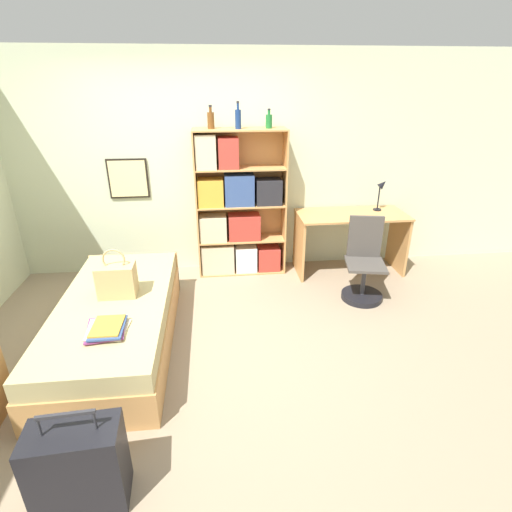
{
  "coord_description": "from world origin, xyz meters",
  "views": [
    {
      "loc": [
        0.28,
        -3.18,
        2.27
      ],
      "look_at": [
        0.64,
        0.21,
        0.75
      ],
      "focal_mm": 28.0,
      "sensor_mm": 36.0,
      "label": 1
    }
  ],
  "objects_px": {
    "bookcase": "(235,213)",
    "desk_lamp": "(381,189)",
    "book_stack_on_bed": "(107,328)",
    "bottle_clear": "(269,121)",
    "handbag": "(117,280)",
    "bottle_green": "(211,120)",
    "desk": "(350,231)",
    "bed": "(117,322)",
    "bottle_brown": "(238,118)",
    "desk_chair": "(363,273)",
    "suitcase": "(79,467)"
  },
  "relations": [
    {
      "from": "bookcase",
      "to": "desk_lamp",
      "type": "relative_size",
      "value": 4.45
    },
    {
      "from": "bottle_clear",
      "to": "suitcase",
      "type": "bearing_deg",
      "value": -116.35
    },
    {
      "from": "bed",
      "to": "book_stack_on_bed",
      "type": "relative_size",
      "value": 5.32
    },
    {
      "from": "bottle_green",
      "to": "desk_chair",
      "type": "xyz_separation_m",
      "value": [
        1.61,
        -0.82,
        -1.56
      ]
    },
    {
      "from": "bottle_brown",
      "to": "desk_chair",
      "type": "bearing_deg",
      "value": -30.9
    },
    {
      "from": "book_stack_on_bed",
      "to": "bookcase",
      "type": "xyz_separation_m",
      "value": [
        1.11,
        1.93,
        0.28
      ]
    },
    {
      "from": "bottle_clear",
      "to": "desk_lamp",
      "type": "relative_size",
      "value": 0.53
    },
    {
      "from": "bottle_brown",
      "to": "desk_lamp",
      "type": "bearing_deg",
      "value": -0.07
    },
    {
      "from": "bookcase",
      "to": "bottle_clear",
      "type": "height_order",
      "value": "bottle_clear"
    },
    {
      "from": "bed",
      "to": "desk",
      "type": "distance_m",
      "value": 2.91
    },
    {
      "from": "suitcase",
      "to": "bottle_brown",
      "type": "bearing_deg",
      "value": 69.1
    },
    {
      "from": "suitcase",
      "to": "desk_chair",
      "type": "bearing_deg",
      "value": 41.47
    },
    {
      "from": "desk_lamp",
      "to": "bottle_brown",
      "type": "bearing_deg",
      "value": 179.93
    },
    {
      "from": "book_stack_on_bed",
      "to": "bottle_clear",
      "type": "relative_size",
      "value": 1.87
    },
    {
      "from": "bottle_brown",
      "to": "desk_chair",
      "type": "xyz_separation_m",
      "value": [
        1.31,
        -0.79,
        -1.57
      ]
    },
    {
      "from": "bed",
      "to": "desk",
      "type": "xyz_separation_m",
      "value": [
        2.59,
        1.29,
        0.3
      ]
    },
    {
      "from": "book_stack_on_bed",
      "to": "bookcase",
      "type": "relative_size",
      "value": 0.22
    },
    {
      "from": "bookcase",
      "to": "bed",
      "type": "bearing_deg",
      "value": -129.45
    },
    {
      "from": "bottle_clear",
      "to": "desk",
      "type": "bearing_deg",
      "value": -7.48
    },
    {
      "from": "book_stack_on_bed",
      "to": "bottle_clear",
      "type": "height_order",
      "value": "bottle_clear"
    },
    {
      "from": "bed",
      "to": "bottle_brown",
      "type": "distance_m",
      "value": 2.48
    },
    {
      "from": "bottle_green",
      "to": "desk",
      "type": "relative_size",
      "value": 0.19
    },
    {
      "from": "suitcase",
      "to": "desk_chair",
      "type": "height_order",
      "value": "desk_chair"
    },
    {
      "from": "desk_chair",
      "to": "desk_lamp",
      "type": "bearing_deg",
      "value": 61.2
    },
    {
      "from": "bed",
      "to": "suitcase",
      "type": "height_order",
      "value": "suitcase"
    },
    {
      "from": "suitcase",
      "to": "bottle_green",
      "type": "height_order",
      "value": "bottle_green"
    },
    {
      "from": "bottle_brown",
      "to": "desk",
      "type": "bearing_deg",
      "value": -4.65
    },
    {
      "from": "handbag",
      "to": "book_stack_on_bed",
      "type": "relative_size",
      "value": 1.15
    },
    {
      "from": "suitcase",
      "to": "bottle_clear",
      "type": "distance_m",
      "value": 3.65
    },
    {
      "from": "desk",
      "to": "bottle_green",
      "type": "bearing_deg",
      "value": 174.83
    },
    {
      "from": "book_stack_on_bed",
      "to": "bottle_brown",
      "type": "bearing_deg",
      "value": 58.67
    },
    {
      "from": "bottle_clear",
      "to": "desk",
      "type": "height_order",
      "value": "bottle_clear"
    },
    {
      "from": "desk_lamp",
      "to": "desk_chair",
      "type": "bearing_deg",
      "value": -118.8
    },
    {
      "from": "desk",
      "to": "desk_lamp",
      "type": "distance_m",
      "value": 0.63
    },
    {
      "from": "suitcase",
      "to": "desk",
      "type": "relative_size",
      "value": 0.51
    },
    {
      "from": "bookcase",
      "to": "desk",
      "type": "height_order",
      "value": "bookcase"
    },
    {
      "from": "handbag",
      "to": "bottle_brown",
      "type": "bearing_deg",
      "value": 48.07
    },
    {
      "from": "bed",
      "to": "desk_lamp",
      "type": "relative_size",
      "value": 5.26
    },
    {
      "from": "bottle_green",
      "to": "desk_lamp",
      "type": "height_order",
      "value": "bottle_green"
    },
    {
      "from": "handbag",
      "to": "book_stack_on_bed",
      "type": "height_order",
      "value": "handbag"
    },
    {
      "from": "handbag",
      "to": "desk",
      "type": "height_order",
      "value": "handbag"
    },
    {
      "from": "handbag",
      "to": "bed",
      "type": "bearing_deg",
      "value": -115.6
    },
    {
      "from": "bed",
      "to": "bottle_brown",
      "type": "height_order",
      "value": "bottle_brown"
    },
    {
      "from": "bottle_brown",
      "to": "bottle_clear",
      "type": "xyz_separation_m",
      "value": [
        0.34,
        0.02,
        -0.03
      ]
    },
    {
      "from": "bookcase",
      "to": "bottle_green",
      "type": "height_order",
      "value": "bottle_green"
    },
    {
      "from": "handbag",
      "to": "book_stack_on_bed",
      "type": "distance_m",
      "value": 0.6
    },
    {
      "from": "bed",
      "to": "suitcase",
      "type": "relative_size",
      "value": 3.1
    },
    {
      "from": "bottle_brown",
      "to": "desk_lamp",
      "type": "xyz_separation_m",
      "value": [
        1.74,
        -0.0,
        -0.84
      ]
    },
    {
      "from": "book_stack_on_bed",
      "to": "desk",
      "type": "xyz_separation_m",
      "value": [
        2.53,
        1.8,
        0.03
      ]
    },
    {
      "from": "desk_chair",
      "to": "handbag",
      "type": "bearing_deg",
      "value": -167.8
    }
  ]
}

